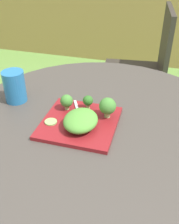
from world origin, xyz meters
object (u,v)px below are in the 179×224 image
(drinking_glass, at_px, (15,88))
(fork, at_px, (79,114))
(patio_chair, at_px, (147,63))
(salad_plate, at_px, (80,123))

(drinking_glass, height_order, fork, drinking_glass)
(patio_chair, distance_m, fork, 1.10)
(fork, bearing_deg, salad_plate, -68.24)
(salad_plate, distance_m, fork, 0.04)
(drinking_glass, distance_m, fork, 0.28)
(fork, bearing_deg, drinking_glass, 169.87)
(patio_chair, height_order, fork, patio_chair)
(patio_chair, bearing_deg, salad_plate, -97.35)
(salad_plate, bearing_deg, fork, 111.76)
(patio_chair, relative_size, salad_plate, 3.54)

